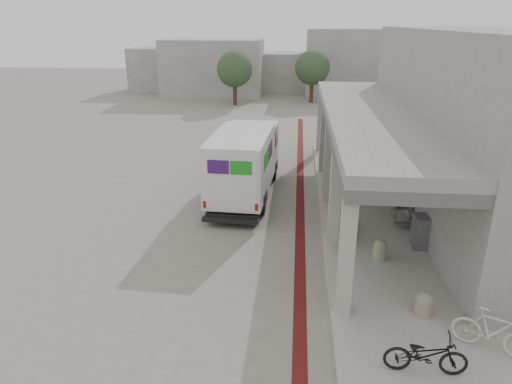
# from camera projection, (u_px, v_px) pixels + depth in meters

# --- Properties ---
(ground) EXTENTS (120.00, 120.00, 0.00)m
(ground) POSITION_uv_depth(u_px,v_px,m) (271.00, 249.00, 15.49)
(ground) COLOR slate
(ground) RESTS_ON ground
(bike_lane_stripe) EXTENTS (0.35, 40.00, 0.01)m
(bike_lane_stripe) POSITION_uv_depth(u_px,v_px,m) (300.00, 226.00, 17.26)
(bike_lane_stripe) COLOR #501210
(bike_lane_stripe) RESTS_ON ground
(sidewalk) EXTENTS (4.40, 28.00, 0.12)m
(sidewalk) POSITION_uv_depth(u_px,v_px,m) (391.00, 253.00, 15.13)
(sidewalk) COLOR gray
(sidewalk) RESTS_ON ground
(transit_building) EXTENTS (7.60, 17.00, 7.00)m
(transit_building) POSITION_uv_depth(u_px,v_px,m) (452.00, 126.00, 17.90)
(transit_building) COLOR gray
(transit_building) RESTS_ON ground
(distant_backdrop) EXTENTS (28.00, 10.00, 6.50)m
(distant_backdrop) POSITION_uv_depth(u_px,v_px,m) (265.00, 67.00, 48.21)
(distant_backdrop) COLOR gray
(distant_backdrop) RESTS_ON ground
(tree_left) EXTENTS (3.20, 3.20, 4.80)m
(tree_left) POSITION_uv_depth(u_px,v_px,m) (235.00, 69.00, 40.88)
(tree_left) COLOR #38281C
(tree_left) RESTS_ON ground
(tree_mid) EXTENTS (3.20, 3.20, 4.80)m
(tree_mid) POSITION_uv_depth(u_px,v_px,m) (312.00, 68.00, 42.15)
(tree_mid) COLOR #38281C
(tree_mid) RESTS_ON ground
(tree_right) EXTENTS (3.20, 3.20, 4.80)m
(tree_right) POSITION_uv_depth(u_px,v_px,m) (403.00, 70.00, 40.53)
(tree_right) COLOR #38281C
(tree_right) RESTS_ON ground
(fedex_truck) EXTENTS (2.57, 7.18, 3.02)m
(fedex_truck) POSITION_uv_depth(u_px,v_px,m) (245.00, 161.00, 19.61)
(fedex_truck) COLOR black
(fedex_truck) RESTS_ON ground
(bench) EXTENTS (0.60, 1.98, 0.46)m
(bench) POSITION_uv_depth(u_px,v_px,m) (345.00, 222.00, 16.53)
(bench) COLOR slate
(bench) RESTS_ON sidewalk
(bollard_near) EXTENTS (0.44, 0.44, 0.66)m
(bollard_near) POSITION_uv_depth(u_px,v_px,m) (424.00, 304.00, 11.75)
(bollard_near) COLOR gray
(bollard_near) RESTS_ON sidewalk
(bollard_far) EXTENTS (0.43, 0.43, 0.65)m
(bollard_far) POSITION_uv_depth(u_px,v_px,m) (380.00, 249.00, 14.57)
(bollard_far) COLOR gray
(bollard_far) RESTS_ON sidewalk
(utility_cabinet) EXTENTS (0.51, 0.68, 1.12)m
(utility_cabinet) POSITION_uv_depth(u_px,v_px,m) (421.00, 232.00, 15.23)
(utility_cabinet) COLOR slate
(utility_cabinet) RESTS_ON sidewalk
(bicycle_black) EXTENTS (1.79, 0.68, 0.93)m
(bicycle_black) POSITION_uv_depth(u_px,v_px,m) (426.00, 354.00, 9.77)
(bicycle_black) COLOR black
(bicycle_black) RESTS_ON sidewalk
(bicycle_cream) EXTENTS (1.83, 1.26, 1.08)m
(bicycle_cream) POSITION_uv_depth(u_px,v_px,m) (493.00, 331.00, 10.38)
(bicycle_cream) COLOR beige
(bicycle_cream) RESTS_ON sidewalk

